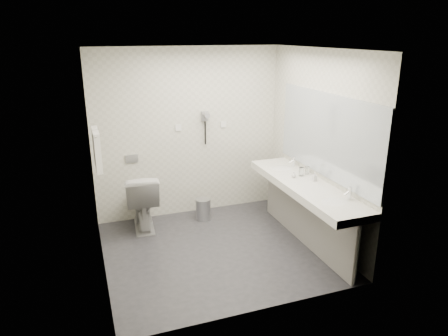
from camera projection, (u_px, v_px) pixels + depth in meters
name	position (u px, v px, depth m)	size (l,w,h in m)	color
floor	(217.00, 250.00, 5.34)	(2.80, 2.80, 0.00)	#2A292E
ceiling	(216.00, 49.00, 4.56)	(2.80, 2.80, 0.00)	silver
wall_back	(188.00, 134.00, 6.12)	(2.80, 2.80, 0.00)	beige
wall_front	(262.00, 195.00, 3.79)	(2.80, 2.80, 0.00)	beige
wall_left	(95.00, 170.00, 4.50)	(2.60, 2.60, 0.00)	beige
wall_right	(318.00, 147.00, 5.40)	(2.60, 2.60, 0.00)	beige
vanity_counter	(305.00, 187.00, 5.28)	(0.55, 2.20, 0.10)	silver
vanity_panel	(305.00, 217.00, 5.42)	(0.03, 2.15, 0.75)	gray
vanity_post_near	(356.00, 254.00, 4.50)	(0.06, 0.06, 0.75)	silver
vanity_post_far	(272.00, 189.00, 6.36)	(0.06, 0.06, 0.75)	silver
mirror	(326.00, 135.00, 5.16)	(0.02, 2.20, 1.05)	#B2BCC6
basin_near	(335.00, 203.00, 4.68)	(0.40, 0.31, 0.05)	silver
basin_far	(282.00, 169.00, 5.85)	(0.40, 0.31, 0.05)	silver
faucet_near	(350.00, 193.00, 4.72)	(0.04, 0.04, 0.15)	silver
faucet_far	(294.00, 162.00, 5.88)	(0.04, 0.04, 0.15)	silver
soap_bottle_a	(314.00, 177.00, 5.31)	(0.05, 0.05, 0.12)	white
soap_bottle_b	(294.00, 175.00, 5.44)	(0.06, 0.06, 0.08)	white
glass_left	(301.00, 172.00, 5.51)	(0.06, 0.06, 0.12)	silver
glass_right	(307.00, 170.00, 5.57)	(0.06, 0.06, 0.11)	silver
toilet	(142.00, 200.00, 5.86)	(0.46, 0.81, 0.82)	silver
flush_plate	(132.00, 159.00, 5.92)	(0.18, 0.02, 0.12)	#B2B5BA
pedal_bin	(203.00, 210.00, 6.17)	(0.22, 0.22, 0.31)	#B2B5BA
bin_lid	(203.00, 200.00, 6.12)	(0.22, 0.22, 0.01)	#B2B5BA
towel_rail	(94.00, 132.00, 4.92)	(0.02, 0.02, 0.62)	silver
towel_near	(98.00, 152.00, 4.87)	(0.07, 0.24, 0.48)	white
towel_far	(96.00, 146.00, 5.12)	(0.07, 0.24, 0.48)	white
dryer_cradle	(205.00, 116.00, 6.09)	(0.10, 0.04, 0.14)	gray
dryer_barrel	(206.00, 115.00, 6.02)	(0.08, 0.08, 0.14)	gray
dryer_cord	(205.00, 133.00, 6.16)	(0.02, 0.02, 0.35)	black
switch_plate_a	(178.00, 128.00, 6.03)	(0.09, 0.02, 0.09)	silver
switch_plate_b	(223.00, 124.00, 6.25)	(0.09, 0.02, 0.09)	silver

